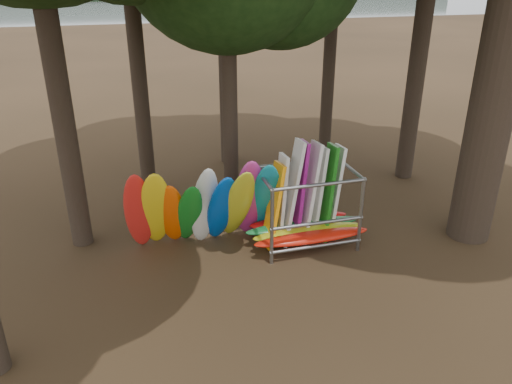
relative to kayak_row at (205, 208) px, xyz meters
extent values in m
plane|color=#47331E|center=(2.15, -1.40, -1.18)|extent=(120.00, 120.00, 0.00)
plane|color=gray|center=(2.15, 58.60, -1.18)|extent=(160.00, 160.00, 0.00)
cylinder|color=black|center=(-3.09, 1.22, 4.29)|extent=(0.52, 0.52, 10.95)
cylinder|color=black|center=(-1.10, 4.39, 4.54)|extent=(0.47, 0.47, 11.44)
cylinder|color=black|center=(5.41, 5.14, 4.42)|extent=(0.43, 0.43, 11.21)
cylinder|color=black|center=(1.15, 2.02, 3.12)|extent=(0.43, 0.43, 8.60)
cylinder|color=black|center=(7.52, 3.04, 4.46)|extent=(0.56, 0.56, 11.29)
ellipsoid|color=red|center=(-1.60, 0.02, 0.07)|extent=(0.75, 1.58, 2.63)
ellipsoid|color=yellow|center=(-1.21, -0.01, 0.09)|extent=(0.77, 1.84, 2.70)
ellipsoid|color=#F95108|center=(-0.81, 0.06, -0.12)|extent=(0.87, 1.65, 2.29)
ellipsoid|color=#12761F|center=(-0.41, -0.02, -0.13)|extent=(0.71, 1.68, 2.25)
ellipsoid|color=silver|center=(-0.01, 0.00, 0.02)|extent=(0.83, 1.28, 2.51)
ellipsoid|color=#0647B0|center=(0.39, -0.10, -0.06)|extent=(0.83, 1.67, 2.42)
ellipsoid|color=gold|center=(0.79, -0.19, 0.04)|extent=(0.82, 1.96, 2.60)
ellipsoid|color=#A92774|center=(1.19, 0.16, 0.03)|extent=(0.89, 1.29, 2.53)
ellipsoid|color=#117A8E|center=(1.59, 0.07, -0.01)|extent=(0.91, 1.43, 2.46)
ellipsoid|color=red|center=(2.56, -0.86, -0.76)|extent=(3.08, 0.55, 0.24)
ellipsoid|color=gold|center=(2.56, -0.57, -0.76)|extent=(2.98, 0.55, 0.24)
ellipsoid|color=#197438|center=(2.56, -0.21, -0.76)|extent=(3.17, 0.55, 0.24)
ellipsoid|color=red|center=(2.56, 0.11, -0.76)|extent=(2.78, 0.55, 0.24)
cube|color=#FF9D0D|center=(1.71, -0.27, -0.06)|extent=(0.53, 0.79, 2.26)
cube|color=silver|center=(1.95, -0.10, 0.00)|extent=(0.31, 0.76, 2.40)
cube|color=silver|center=(2.19, -0.21, 0.21)|extent=(0.59, 0.79, 2.78)
cube|color=#8E1778|center=(2.44, -0.14, 0.16)|extent=(0.39, 0.78, 2.72)
cube|color=silver|center=(2.68, -0.21, 0.15)|extent=(0.55, 0.80, 2.69)
cube|color=silver|center=(2.93, -0.09, 0.07)|extent=(0.47, 0.80, 2.53)
cube|color=#1A7018|center=(3.17, -0.25, 0.10)|extent=(0.37, 0.78, 2.60)
cube|color=white|center=(3.42, -0.11, 0.05)|extent=(0.43, 0.77, 2.50)
camera|label=1|loc=(-1.79, -11.09, 5.46)|focal=35.00mm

